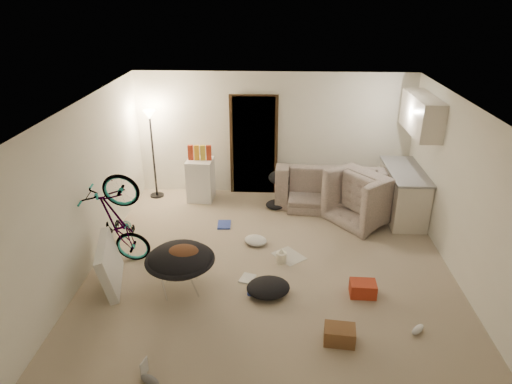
{
  "coord_description": "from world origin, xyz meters",
  "views": [
    {
      "loc": [
        0.05,
        -5.86,
        3.96
      ],
      "look_at": [
        -0.25,
        0.6,
        1.05
      ],
      "focal_mm": 32.0,
      "sensor_mm": 36.0,
      "label": 1
    }
  ],
  "objects_px": {
    "drink_case_b": "(363,289)",
    "tv_box": "(110,264)",
    "armchair": "(370,201)",
    "juicer": "(281,257)",
    "sofa": "(330,189)",
    "mini_fridge": "(201,180)",
    "floor_lamp": "(151,135)",
    "drink_case_a": "(340,335)",
    "bicycle": "(121,240)",
    "kitchen_counter": "(403,194)",
    "saucer_chair": "(180,265)"
  },
  "relations": [
    {
      "from": "drink_case_b",
      "to": "tv_box",
      "type": "bearing_deg",
      "value": -179.66
    },
    {
      "from": "armchair",
      "to": "juicer",
      "type": "xyz_separation_m",
      "value": [
        -1.63,
        -1.59,
        -0.26
      ]
    },
    {
      "from": "sofa",
      "to": "mini_fridge",
      "type": "height_order",
      "value": "mini_fridge"
    },
    {
      "from": "floor_lamp",
      "to": "drink_case_b",
      "type": "bearing_deg",
      "value": -40.65
    },
    {
      "from": "mini_fridge",
      "to": "tv_box",
      "type": "xyz_separation_m",
      "value": [
        -0.85,
        -2.99,
        -0.08
      ]
    },
    {
      "from": "sofa",
      "to": "tv_box",
      "type": "height_order",
      "value": "tv_box"
    },
    {
      "from": "armchair",
      "to": "drink_case_a",
      "type": "relative_size",
      "value": 2.95
    },
    {
      "from": "bicycle",
      "to": "drink_case_a",
      "type": "relative_size",
      "value": 4.28
    },
    {
      "from": "kitchen_counter",
      "to": "sofa",
      "type": "distance_m",
      "value": 1.37
    },
    {
      "from": "floor_lamp",
      "to": "drink_case_a",
      "type": "bearing_deg",
      "value": -51.69
    },
    {
      "from": "sofa",
      "to": "tv_box",
      "type": "bearing_deg",
      "value": 43.36
    },
    {
      "from": "kitchen_counter",
      "to": "bicycle",
      "type": "distance_m",
      "value": 5.1
    },
    {
      "from": "tv_box",
      "to": "drink_case_a",
      "type": "distance_m",
      "value": 3.34
    },
    {
      "from": "saucer_chair",
      "to": "drink_case_a",
      "type": "relative_size",
      "value": 2.61
    },
    {
      "from": "bicycle",
      "to": "saucer_chair",
      "type": "xyz_separation_m",
      "value": [
        1.04,
        -0.62,
        -0.01
      ]
    },
    {
      "from": "mini_fridge",
      "to": "juicer",
      "type": "distance_m",
      "value": 2.82
    },
    {
      "from": "kitchen_counter",
      "to": "bicycle",
      "type": "height_order",
      "value": "bicycle"
    },
    {
      "from": "bicycle",
      "to": "mini_fridge",
      "type": "height_order",
      "value": "bicycle"
    },
    {
      "from": "kitchen_counter",
      "to": "drink_case_b",
      "type": "distance_m",
      "value": 2.79
    },
    {
      "from": "tv_box",
      "to": "bicycle",
      "type": "bearing_deg",
      "value": 75.63
    },
    {
      "from": "kitchen_counter",
      "to": "saucer_chair",
      "type": "relative_size",
      "value": 1.54
    },
    {
      "from": "drink_case_b",
      "to": "armchair",
      "type": "bearing_deg",
      "value": 80.07
    },
    {
      "from": "bicycle",
      "to": "drink_case_a",
      "type": "xyz_separation_m",
      "value": [
        3.17,
        -1.58,
        -0.31
      ]
    },
    {
      "from": "bicycle",
      "to": "floor_lamp",
      "type": "bearing_deg",
      "value": 3.69
    },
    {
      "from": "juicer",
      "to": "bicycle",
      "type": "bearing_deg",
      "value": -176.3
    },
    {
      "from": "floor_lamp",
      "to": "armchair",
      "type": "xyz_separation_m",
      "value": [
        4.2,
        -0.8,
        -0.95
      ]
    },
    {
      "from": "drink_case_a",
      "to": "juicer",
      "type": "bearing_deg",
      "value": 117.98
    },
    {
      "from": "kitchen_counter",
      "to": "bicycle",
      "type": "xyz_separation_m",
      "value": [
        -4.73,
        -1.9,
        -0.02
      ]
    },
    {
      "from": "floor_lamp",
      "to": "mini_fridge",
      "type": "distance_m",
      "value": 1.3
    },
    {
      "from": "armchair",
      "to": "floor_lamp",
      "type": "bearing_deg",
      "value": 41.57
    },
    {
      "from": "bicycle",
      "to": "drink_case_b",
      "type": "height_order",
      "value": "bicycle"
    },
    {
      "from": "saucer_chair",
      "to": "drink_case_b",
      "type": "distance_m",
      "value": 2.58
    },
    {
      "from": "sofa",
      "to": "armchair",
      "type": "xyz_separation_m",
      "value": [
        0.66,
        -0.6,
        0.04
      ]
    },
    {
      "from": "sofa",
      "to": "mini_fridge",
      "type": "xyz_separation_m",
      "value": [
        -2.6,
        0.1,
        0.11
      ]
    },
    {
      "from": "bicycle",
      "to": "drink_case_b",
      "type": "relative_size",
      "value": 4.46
    },
    {
      "from": "kitchen_counter",
      "to": "sofa",
      "type": "bearing_deg",
      "value": 160.71
    },
    {
      "from": "armchair",
      "to": "drink_case_a",
      "type": "height_order",
      "value": "armchair"
    },
    {
      "from": "saucer_chair",
      "to": "sofa",
      "type": "bearing_deg",
      "value": 51.04
    },
    {
      "from": "kitchen_counter",
      "to": "drink_case_b",
      "type": "height_order",
      "value": "kitchen_counter"
    },
    {
      "from": "bicycle",
      "to": "juicer",
      "type": "bearing_deg",
      "value": -84.85
    },
    {
      "from": "tv_box",
      "to": "mini_fridge",
      "type": "bearing_deg",
      "value": 59.78
    },
    {
      "from": "floor_lamp",
      "to": "drink_case_a",
      "type": "xyz_separation_m",
      "value": [
        3.27,
        -4.13,
        -1.2
      ]
    },
    {
      "from": "floor_lamp",
      "to": "juicer",
      "type": "xyz_separation_m",
      "value": [
        2.57,
        -2.39,
        -1.21
      ]
    },
    {
      "from": "sofa",
      "to": "tv_box",
      "type": "relative_size",
      "value": 2.09
    },
    {
      "from": "mini_fridge",
      "to": "armchair",
      "type": "bearing_deg",
      "value": -8.57
    },
    {
      "from": "floor_lamp",
      "to": "tv_box",
      "type": "xyz_separation_m",
      "value": [
        0.1,
        -3.09,
        -0.97
      ]
    },
    {
      "from": "drink_case_b",
      "to": "sofa",
      "type": "bearing_deg",
      "value": 94.91
    },
    {
      "from": "floor_lamp",
      "to": "drink_case_b",
      "type": "relative_size",
      "value": 5.05
    },
    {
      "from": "kitchen_counter",
      "to": "armchair",
      "type": "xyz_separation_m",
      "value": [
        -0.63,
        -0.15,
        -0.08
      ]
    },
    {
      "from": "mini_fridge",
      "to": "bicycle",
      "type": "bearing_deg",
      "value": -105.53
    }
  ]
}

